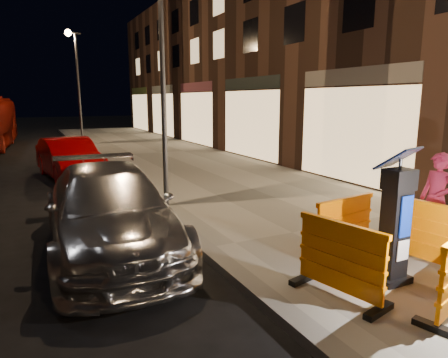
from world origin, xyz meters
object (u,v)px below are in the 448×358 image
barrier_bldgside (439,237)px  man (436,200)px  barrier_back (344,228)px  barrier_kerbside (340,260)px  car_silver (112,249)px  parking_kiosk (396,220)px  car_red (71,178)px

barrier_bldgside → man: size_ratio=0.78×
barrier_back → barrier_bldgside: (0.95, -0.95, 0.00)m
barrier_kerbside → car_silver: (-2.23, 3.37, -0.65)m
barrier_bldgside → barrier_back: bearing=35.8°
barrier_bldgside → barrier_kerbside: bearing=80.8°
barrier_back → man: 1.83m
parking_kiosk → car_red: (-3.12, 10.70, -1.04)m
man → car_silver: bearing=-117.7°
barrier_bldgside → car_silver: 5.37m
parking_kiosk → barrier_back: size_ratio=1.40×
parking_kiosk → barrier_kerbside: bearing=168.8°
car_red → man: size_ratio=2.55×
barrier_kerbside → man: (2.73, 0.68, 0.32)m
parking_kiosk → barrier_back: parking_kiosk is taller
barrier_back → car_red: 10.26m
car_silver → barrier_back: bearing=-34.1°
car_red → man: bearing=-71.8°
barrier_bldgside → car_red: bearing=11.6°
barrier_back → barrier_kerbside: same height
barrier_kerbside → barrier_bldgside: (1.90, 0.00, 0.00)m
barrier_bldgside → man: (0.83, 0.68, 0.32)m
parking_kiosk → car_silver: parking_kiosk is taller
barrier_back → car_red: size_ratio=0.31×
barrier_kerbside → parking_kiosk: bearing=-103.2°
car_red → man: (4.90, -10.02, 0.96)m
barrier_kerbside → barrier_bldgside: same height
barrier_kerbside → man: 2.84m
barrier_kerbside → man: size_ratio=0.78×
car_silver → man: man is taller
man → barrier_bldgside: bearing=-50.1°
barrier_back → barrier_bldgside: same height
barrier_kerbside → car_red: bearing=-1.8°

